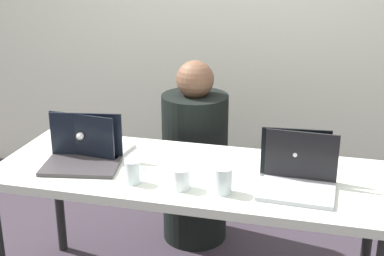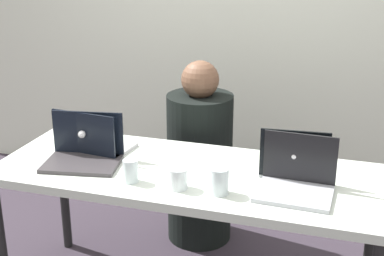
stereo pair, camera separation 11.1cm
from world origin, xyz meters
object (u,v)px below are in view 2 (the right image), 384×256
object	(u,v)px
water_glass_right	(219,183)
laptop_front_left	(84,153)
laptop_front_right	(296,181)
water_glass_center	(178,180)
person_at_center	(200,163)
water_glass_left	(131,172)
laptop_back_left	(93,142)
laptop_back_right	(294,163)

from	to	relation	value
water_glass_right	laptop_front_left	bearing A→B (deg)	169.43
laptop_front_right	water_glass_center	bearing A→B (deg)	-164.27
person_at_center	water_glass_left	size ratio (longest dim) A/B	10.70
water_glass_right	water_glass_left	bearing A→B (deg)	-179.45
laptop_back_left	water_glass_right	size ratio (longest dim) A/B	3.21
laptop_front_right	water_glass_left	distance (m)	0.70
laptop_back_left	water_glass_right	world-z (taller)	laptop_back_left
water_glass_left	person_at_center	bearing A→B (deg)	85.18
laptop_back_right	water_glass_center	size ratio (longest dim) A/B	3.47
laptop_back_left	laptop_front_right	bearing A→B (deg)	177.02
laptop_front_right	water_glass_left	bearing A→B (deg)	-168.58
laptop_back_right	laptop_front_right	size ratio (longest dim) A/B	1.00
laptop_front_right	water_glass_center	world-z (taller)	laptop_front_right
water_glass_center	water_glass_right	size ratio (longest dim) A/B	0.81
laptop_back_right	water_glass_right	size ratio (longest dim) A/B	2.82
water_glass_left	laptop_front_right	bearing A→B (deg)	9.32
water_glass_right	water_glass_left	world-z (taller)	water_glass_right
laptop_front_left	laptop_front_right	xyz separation A→B (m)	(0.98, -0.02, 0.00)
laptop_front_left	water_glass_right	distance (m)	0.70
laptop_front_left	laptop_back_right	xyz separation A→B (m)	(0.95, 0.16, 0.00)
laptop_back_left	water_glass_center	world-z (taller)	laptop_back_left
person_at_center	water_glass_right	bearing A→B (deg)	116.10
laptop_front_left	water_glass_left	distance (m)	0.32
person_at_center	laptop_front_left	distance (m)	0.83
laptop_front_left	water_glass_right	world-z (taller)	laptop_front_left
laptop_back_right	water_glass_right	distance (m)	0.39
laptop_front_left	water_glass_right	bearing A→B (deg)	-20.59
water_glass_center	water_glass_left	world-z (taller)	water_glass_left
laptop_back_left	water_glass_left	distance (m)	0.41
laptop_front_left	water_glass_center	world-z (taller)	laptop_front_left
laptop_front_left	laptop_back_left	distance (m)	0.14
person_at_center	laptop_front_right	xyz separation A→B (m)	(0.62, -0.71, 0.29)
laptop_front_left	laptop_back_left	bearing A→B (deg)	89.81
person_at_center	water_glass_left	world-z (taller)	person_at_center
water_glass_center	person_at_center	bearing A→B (deg)	100.10
person_at_center	water_glass_right	xyz separation A→B (m)	(0.32, -0.81, 0.29)
person_at_center	laptop_front_left	size ratio (longest dim) A/B	2.88
person_at_center	water_glass_right	distance (m)	0.92
laptop_front_left	laptop_back_right	distance (m)	0.96
water_glass_right	water_glass_left	xyz separation A→B (m)	(-0.39, -0.00, -0.00)
laptop_front_left	water_glass_left	world-z (taller)	laptop_front_left
laptop_back_right	laptop_back_left	distance (m)	0.97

